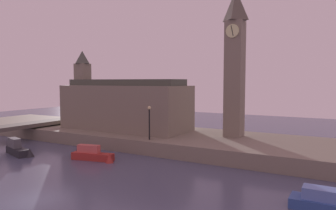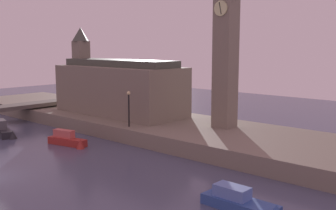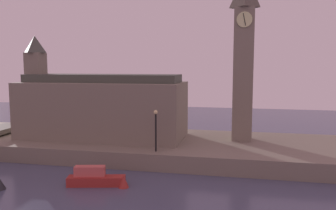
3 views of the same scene
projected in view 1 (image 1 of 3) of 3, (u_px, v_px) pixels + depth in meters
ground_plane at (34, 200)px, 20.64m from camera, size 120.00×120.00×0.00m
far_embankment at (177, 140)px, 37.93m from camera, size 70.00×12.00×1.50m
clock_tower at (235, 62)px, 35.40m from camera, size 2.11×2.17×16.41m
parliament_hall at (123, 105)px, 41.61m from camera, size 16.89×6.89×10.57m
streetlamp at (149, 119)px, 33.92m from camera, size 0.36×0.36×3.64m
boat_barge_dark at (19, 149)px, 33.40m from camera, size 4.63×2.15×1.81m
boat_dinghy_red at (95, 155)px, 31.14m from camera, size 4.89×1.93×1.61m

